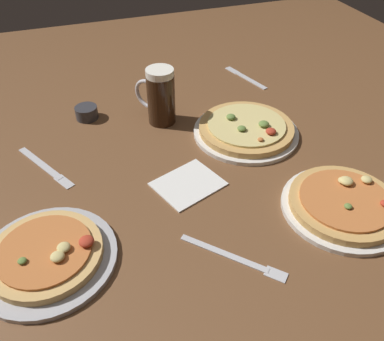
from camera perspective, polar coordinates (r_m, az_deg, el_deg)
The scene contains 10 objects.
ground_plane at distance 1.04m, azimuth -0.00°, elevation -1.48°, with size 2.40×2.40×0.03m, color brown.
pizza_plate_near at distance 1.00m, azimuth 20.64°, elevation -4.46°, with size 0.28×0.28×0.05m.
pizza_plate_far at distance 1.18m, azimuth 7.66°, elevation 5.79°, with size 0.30×0.30×0.05m.
pizza_plate_side at distance 0.88m, azimuth -19.84°, elevation -11.23°, with size 0.28×0.28×0.05m.
beer_mug_dark at distance 1.20m, azimuth -4.44°, elevation 10.44°, with size 0.11×0.12×0.17m.
ramekin_sauce at distance 1.29m, azimuth -14.66°, elevation 7.93°, with size 0.07×0.07×0.04m, color #333338.
napkin_folded at distance 1.00m, azimuth -0.55°, elevation -1.83°, with size 0.16×0.13×0.01m, color white.
fork_left at distance 0.85m, azimuth 6.05°, elevation -12.10°, with size 0.18×0.18×0.01m.
knife_right at distance 1.12m, azimuth -20.02°, elevation 0.50°, with size 0.13×0.22×0.01m.
knife_spare at distance 1.50m, azimuth 7.55°, elevation 12.95°, with size 0.08×0.20×0.01m.
Camera 1 is at (-0.26, -0.74, 0.67)m, focal length 37.75 mm.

